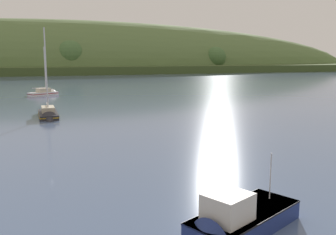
# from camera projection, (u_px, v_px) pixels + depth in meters

# --- Properties ---
(far_shoreline_hill) EXTENTS (502.42, 148.07, 57.53)m
(far_shoreline_hill) POSITION_uv_depth(u_px,v_px,m) (62.00, 71.00, 214.75)
(far_shoreline_hill) COLOR #3C4E24
(far_shoreline_hill) RESTS_ON ground
(sailboat_near_mooring) EXTENTS (6.94, 5.94, 11.36)m
(sailboat_near_mooring) POSITION_uv_depth(u_px,v_px,m) (46.00, 94.00, 80.65)
(sailboat_near_mooring) COLOR white
(sailboat_near_mooring) RESTS_ON ground
(sailboat_midwater_white) EXTENTS (3.40, 8.53, 13.19)m
(sailboat_midwater_white) POSITION_uv_depth(u_px,v_px,m) (49.00, 117.00, 50.69)
(sailboat_midwater_white) COLOR #232328
(sailboat_midwater_white) RESTS_ON ground
(fishing_boat_moored) EXTENTS (7.00, 5.52, 4.18)m
(fishing_boat_moored) POSITION_uv_depth(u_px,v_px,m) (236.00, 224.00, 17.44)
(fishing_boat_moored) COLOR navy
(fishing_boat_moored) RESTS_ON ground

